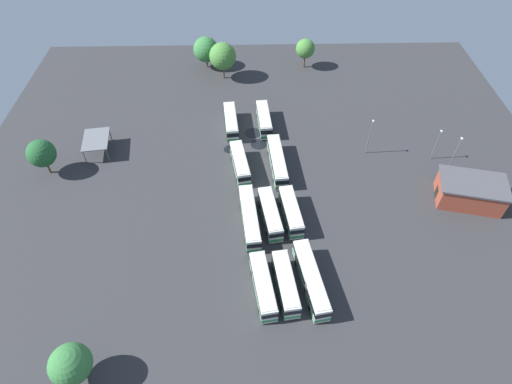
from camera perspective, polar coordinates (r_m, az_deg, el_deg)
name	(u,v)px	position (r m, az deg, el deg)	size (l,w,h in m)	color
ground_plane	(264,194)	(82.19, 1.06, -0.24)	(120.15, 120.15, 0.00)	#333335
bus_row0_slot0	(311,279)	(68.78, 7.47, -11.68)	(13.72, 4.78, 3.64)	silver
bus_row0_slot1	(286,284)	(67.98, 4.05, -12.30)	(10.97, 3.97, 3.64)	silver
bus_row0_slot2	(263,286)	(67.62, 0.96, -12.63)	(11.33, 4.23, 3.64)	silver
bus_row1_slot0	(291,212)	(76.84, 4.77, -2.68)	(10.59, 3.96, 3.64)	silver
bus_row1_slot1	(270,214)	(76.27, 1.94, -2.99)	(11.11, 4.25, 3.64)	silver
bus_row1_slot2	(250,218)	(75.65, -0.86, -3.52)	(13.68, 3.96, 3.64)	silver
bus_row2_slot0	(277,161)	(86.11, 2.91, 4.18)	(13.65, 3.67, 3.64)	silver
bus_row2_slot2	(240,163)	(85.69, -2.18, 3.95)	(10.97, 4.40, 3.64)	silver
bus_row3_slot0	(264,119)	(96.84, 1.10, 9.82)	(10.85, 3.37, 3.64)	silver
bus_row3_slot2	(231,122)	(96.32, -3.41, 9.51)	(11.22, 3.62, 3.64)	silver
depot_building	(470,191)	(88.98, 27.09, 0.07)	(10.26, 13.60, 4.90)	#99422D
maintenance_shelter	(96,140)	(95.32, -20.93, 6.66)	(8.10, 6.21, 3.47)	slate
lamp_post_mid_lot	(370,136)	(90.96, 15.17, 7.40)	(0.56, 0.28, 8.57)	slate
lamp_post_by_building	(437,143)	(94.45, 23.31, 6.08)	(0.56, 0.28, 7.42)	slate
lamp_post_near_entrance	(454,156)	(90.87, 25.30, 4.47)	(0.56, 0.28, 9.74)	slate
tree_north_edge	(206,49)	(117.99, -6.83, 18.67)	(6.57, 6.57, 8.40)	brown
tree_east_edge	(305,49)	(117.75, 6.72, 18.77)	(5.03, 5.03, 7.93)	brown
tree_northwest	(41,153)	(93.04, -27.13, 4.69)	(5.56, 5.56, 7.98)	brown
tree_west_edge	(70,364)	(64.14, -23.89, -20.62)	(5.61, 5.61, 7.47)	brown
tree_south_edge	(223,56)	(112.10, -4.55, 17.91)	(6.81, 6.81, 9.67)	brown
puddle_between_rows	(259,144)	(93.01, 0.39, 6.51)	(3.66, 3.66, 0.01)	black
puddle_back_corner	(270,194)	(82.22, 1.91, -0.24)	(1.41, 1.41, 0.01)	black
puddle_near_shelter	(253,133)	(96.04, -0.40, 8.02)	(3.77, 3.77, 0.01)	black
puddle_front_lane	(230,149)	(91.91, -3.55, 5.82)	(2.70, 2.70, 0.01)	black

